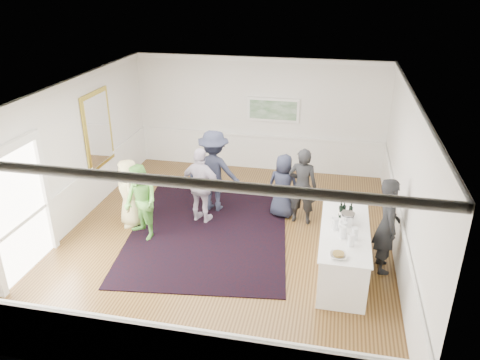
% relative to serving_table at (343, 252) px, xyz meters
% --- Properties ---
extents(floor, '(8.00, 8.00, 0.00)m').
position_rel_serving_table_xyz_m(floor, '(-2.44, 0.82, -0.48)').
color(floor, brown).
rests_on(floor, ground).
extents(ceiling, '(7.00, 8.00, 0.02)m').
position_rel_serving_table_xyz_m(ceiling, '(-2.44, 0.82, 2.72)').
color(ceiling, white).
rests_on(ceiling, wall_back).
extents(wall_left, '(0.02, 8.00, 3.20)m').
position_rel_serving_table_xyz_m(wall_left, '(-5.94, 0.82, 1.12)').
color(wall_left, white).
rests_on(wall_left, floor).
extents(wall_right, '(0.02, 8.00, 3.20)m').
position_rel_serving_table_xyz_m(wall_right, '(1.06, 0.82, 1.12)').
color(wall_right, white).
rests_on(wall_right, floor).
extents(wall_back, '(7.00, 0.02, 3.20)m').
position_rel_serving_table_xyz_m(wall_back, '(-2.44, 4.82, 1.12)').
color(wall_back, white).
rests_on(wall_back, floor).
extents(wall_front, '(7.00, 0.02, 3.20)m').
position_rel_serving_table_xyz_m(wall_front, '(-2.44, -3.18, 1.12)').
color(wall_front, white).
rests_on(wall_front, floor).
extents(wainscoting, '(7.00, 8.00, 1.00)m').
position_rel_serving_table_xyz_m(wainscoting, '(-2.44, 0.82, 0.02)').
color(wainscoting, white).
rests_on(wainscoting, floor).
extents(mirror, '(0.05, 1.25, 1.85)m').
position_rel_serving_table_xyz_m(mirror, '(-5.89, 2.12, 1.32)').
color(mirror, gold).
rests_on(mirror, wall_left).
extents(doorway, '(0.10, 1.78, 2.56)m').
position_rel_serving_table_xyz_m(doorway, '(-5.88, -1.08, 0.94)').
color(doorway, white).
rests_on(doorway, wall_left).
extents(landscape_painting, '(1.44, 0.06, 0.66)m').
position_rel_serving_table_xyz_m(landscape_painting, '(-2.04, 4.76, 1.30)').
color(landscape_painting, white).
rests_on(landscape_painting, wall_back).
extents(area_rug, '(3.92, 4.83, 0.02)m').
position_rel_serving_table_xyz_m(area_rug, '(-2.89, 0.97, -0.47)').
color(area_rug, black).
rests_on(area_rug, floor).
extents(serving_table, '(0.89, 2.34, 0.95)m').
position_rel_serving_table_xyz_m(serving_table, '(0.00, 0.00, 0.00)').
color(serving_table, white).
rests_on(serving_table, floor).
extents(bartender, '(0.54, 0.74, 1.90)m').
position_rel_serving_table_xyz_m(bartender, '(0.76, 0.33, 0.47)').
color(bartender, black).
rests_on(bartender, floor).
extents(guest_tan, '(0.81, 0.91, 1.57)m').
position_rel_serving_table_xyz_m(guest_tan, '(-4.68, 0.96, 0.31)').
color(guest_tan, '#C5BB7B').
rests_on(guest_tan, floor).
extents(guest_green, '(1.02, 0.99, 1.66)m').
position_rel_serving_table_xyz_m(guest_green, '(-4.21, 0.48, 0.35)').
color(guest_green, '#5FA943').
rests_on(guest_green, floor).
extents(guest_lilac, '(1.11, 0.66, 1.77)m').
position_rel_serving_table_xyz_m(guest_lilac, '(-3.15, 1.43, 0.41)').
color(guest_lilac, '#BDB0C4').
rests_on(guest_lilac, floor).
extents(guest_dark_a, '(1.33, 0.83, 1.98)m').
position_rel_serving_table_xyz_m(guest_dark_a, '(-3.03, 2.07, 0.51)').
color(guest_dark_a, '#1F2234').
rests_on(guest_dark_a, floor).
extents(guest_dark_b, '(0.69, 0.50, 1.79)m').
position_rel_serving_table_xyz_m(guest_dark_b, '(-0.94, 1.86, 0.42)').
color(guest_dark_b, black).
rests_on(guest_dark_b, floor).
extents(guest_navy, '(0.83, 0.62, 1.52)m').
position_rel_serving_table_xyz_m(guest_navy, '(-1.39, 2.07, 0.28)').
color(guest_navy, '#1F2234').
rests_on(guest_navy, floor).
extents(wine_bottles, '(0.27, 0.26, 0.31)m').
position_rel_serving_table_xyz_m(wine_bottles, '(-0.02, 0.52, 0.62)').
color(wine_bottles, black).
rests_on(wine_bottles, serving_table).
extents(juice_pitchers, '(0.46, 0.63, 0.24)m').
position_rel_serving_table_xyz_m(juice_pitchers, '(-0.01, -0.24, 0.59)').
color(juice_pitchers, '#6BB03E').
rests_on(juice_pitchers, serving_table).
extents(ice_bucket, '(0.26, 0.26, 0.25)m').
position_rel_serving_table_xyz_m(ice_bucket, '(0.03, 0.21, 0.58)').
color(ice_bucket, silver).
rests_on(ice_bucket, serving_table).
extents(nut_bowl, '(0.29, 0.29, 0.07)m').
position_rel_serving_table_xyz_m(nut_bowl, '(-0.11, -0.92, 0.51)').
color(nut_bowl, white).
rests_on(nut_bowl, serving_table).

